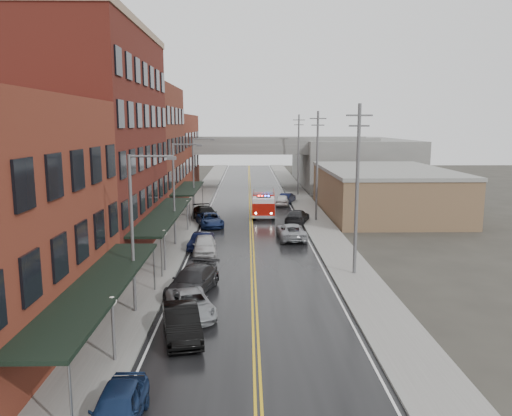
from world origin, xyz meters
name	(u,v)px	position (x,y,z in m)	size (l,w,h in m)	color
ground	(258,384)	(0.00, 0.00, 0.00)	(220.00, 220.00, 0.00)	#2D2B26
road	(251,231)	(0.00, 30.00, 0.01)	(11.00, 160.00, 0.02)	black
sidewalk_left	(179,230)	(-7.30, 30.00, 0.07)	(3.00, 160.00, 0.15)	slate
sidewalk_right	(324,230)	(7.30, 30.00, 0.07)	(3.00, 160.00, 0.15)	slate
curb_left	(195,230)	(-5.65, 30.00, 0.07)	(0.30, 160.00, 0.15)	gray
curb_right	(307,230)	(5.65, 30.00, 0.07)	(0.30, 160.00, 0.15)	gray
brick_building_b	(93,144)	(-13.30, 23.00, 9.00)	(9.00, 20.00, 18.00)	#4E1814
brick_building_c	(139,151)	(-13.30, 40.50, 7.50)	(9.00, 15.00, 15.00)	#5D2D1C
brick_building_far	(163,154)	(-13.30, 58.00, 6.00)	(9.00, 20.00, 12.00)	brown
tan_building	(384,192)	(16.00, 40.00, 2.50)	(14.00, 22.00, 5.00)	brown
right_far_block	(350,161)	(18.00, 70.00, 4.00)	(18.00, 30.00, 8.00)	slate
awning_0	(100,285)	(-7.49, 4.00, 2.99)	(2.60, 16.00, 3.09)	black
awning_1	(165,214)	(-7.49, 23.00, 2.99)	(2.60, 18.00, 3.09)	black
awning_2	(188,188)	(-7.49, 40.50, 2.99)	(2.60, 13.00, 3.09)	black
globe_lamp_0	(113,314)	(-6.40, 2.00, 2.31)	(0.44, 0.44, 3.12)	#59595B
globe_lamp_1	(164,241)	(-6.40, 16.00, 2.31)	(0.44, 0.44, 3.12)	#59595B
globe_lamp_2	(187,208)	(-6.40, 30.00, 2.31)	(0.44, 0.44, 3.12)	#59595B
street_lamp_0	(136,224)	(-6.55, 8.00, 5.19)	(2.64, 0.22, 9.00)	#59595B
street_lamp_1	(177,187)	(-6.55, 24.00, 5.19)	(2.64, 0.22, 9.00)	#59595B
street_lamp_2	(195,170)	(-6.55, 40.00, 5.19)	(2.64, 0.22, 9.00)	#59595B
utility_pole_0	(357,187)	(7.20, 15.00, 6.31)	(1.80, 0.24, 12.00)	#59595B
utility_pole_1	(317,164)	(7.20, 35.00, 6.31)	(1.80, 0.24, 12.00)	#59595B
utility_pole_2	(298,153)	(7.20, 55.00, 6.31)	(1.80, 0.24, 12.00)	#59595B
overpass	(250,153)	(0.00, 62.00, 5.99)	(40.00, 10.00, 7.50)	slate
fire_truck	(264,202)	(1.52, 38.63, 1.57)	(3.44, 8.05, 2.90)	#920E06
parked_car_left_0	(117,409)	(-5.00, -2.92, 0.73)	(1.72, 4.29, 1.46)	#13254A
parked_car_left_1	(182,322)	(-3.72, 4.63, 0.80)	(1.70, 4.87, 1.60)	black
parked_car_left_2	(191,304)	(-3.60, 7.61, 0.67)	(2.24, 4.86, 1.35)	gray
parked_car_left_3	(193,281)	(-3.88, 11.30, 0.81)	(2.27, 5.59, 1.62)	black
parked_car_left_4	(205,245)	(-3.94, 20.82, 0.79)	(1.87, 4.64, 1.58)	#BBBBBB
parked_car_left_5	(201,241)	(-4.42, 22.80, 0.67)	(1.43, 4.09, 1.35)	black
parked_car_left_6	(210,220)	(-4.33, 32.27, 0.71)	(2.35, 5.10, 1.42)	#13214A
parked_car_left_7	(206,214)	(-5.00, 34.80, 0.83)	(2.34, 5.75, 1.67)	black
parked_car_right_0	(291,231)	(3.67, 26.23, 0.75)	(2.49, 5.39, 1.50)	#96989D
parked_car_right_1	(297,216)	(5.00, 33.87, 0.73)	(2.05, 5.05, 1.47)	black
parked_car_right_2	(283,200)	(4.26, 45.75, 0.72)	(1.71, 4.25, 1.45)	silver
parked_car_right_3	(287,198)	(5.00, 47.80, 0.69)	(1.47, 4.21, 1.39)	black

